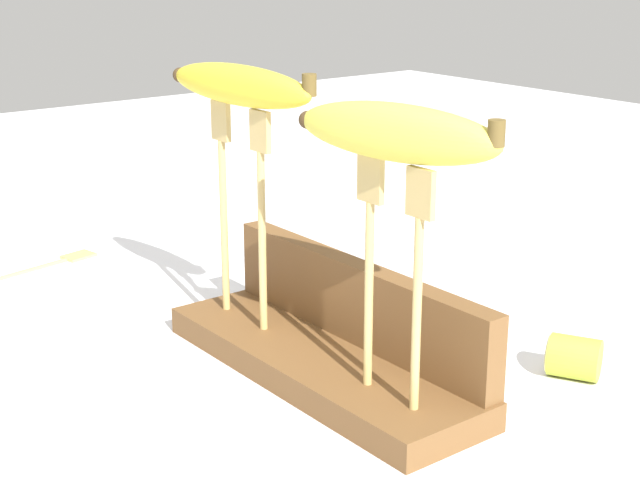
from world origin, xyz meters
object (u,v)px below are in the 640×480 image
object	(u,v)px
fork_stand_left	(242,195)
fork_stand_right	(393,260)
banana_chunk_near	(573,357)
banana_raised_left	(239,85)
fork_fallen_far	(46,264)
banana_raised_right	(396,132)

from	to	relation	value
fork_stand_left	fork_stand_right	bearing A→B (deg)	0.00
fork_stand_right	banana_chunk_near	size ratio (longest dim) A/B	3.35
banana_raised_left	fork_stand_left	bearing A→B (deg)	4.37
fork_stand_left	fork_stand_right	xyz separation A→B (m)	(0.20, 0.00, -0.01)
fork_fallen_far	banana_chunk_near	xyz separation A→B (m)	(0.57, 0.24, 0.02)
fork_fallen_far	banana_chunk_near	size ratio (longest dim) A/B	3.16
fork_fallen_far	banana_raised_right	bearing A→B (deg)	6.39
fork_stand_left	banana_raised_left	size ratio (longest dim) A/B	1.04
fork_stand_left	banana_raised_left	bearing A→B (deg)	-175.63
banana_chunk_near	fork_stand_left	bearing A→B (deg)	-142.40
fork_stand_right	banana_raised_right	xyz separation A→B (m)	(-0.00, -0.00, 0.10)
banana_chunk_near	banana_raised_right	bearing A→B (deg)	-100.30
fork_stand_right	fork_fallen_far	bearing A→B (deg)	-173.61
fork_stand_left	banana_raised_right	world-z (taller)	banana_raised_right
fork_stand_left	banana_chunk_near	xyz separation A→B (m)	(0.24, 0.18, -0.12)
banana_raised_right	banana_chunk_near	distance (m)	0.28
fork_stand_left	fork_fallen_far	world-z (taller)	fork_stand_left
banana_raised_right	banana_chunk_near	size ratio (longest dim) A/B	3.16
fork_stand_right	fork_fallen_far	xyz separation A→B (m)	(-0.53, -0.06, -0.13)
fork_stand_left	banana_raised_right	bearing A→B (deg)	-0.00
banana_raised_right	fork_fallen_far	world-z (taller)	banana_raised_right
banana_chunk_near	fork_fallen_far	bearing A→B (deg)	-156.82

